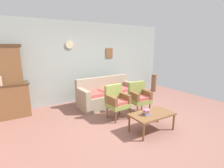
# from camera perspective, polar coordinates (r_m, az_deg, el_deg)

# --- Properties ---
(ground_plane) EXTENTS (7.68, 7.68, 0.00)m
(ground_plane) POSITION_cam_1_polar(r_m,az_deg,el_deg) (4.22, 6.72, -14.30)
(ground_plane) COLOR #84564C
(wall_back_with_decor) EXTENTS (6.40, 0.09, 2.70)m
(wall_back_with_decor) POSITION_cam_1_polar(r_m,az_deg,el_deg) (6.07, -8.51, 7.32)
(wall_back_with_decor) COLOR #939E99
(wall_back_with_decor) RESTS_ON ground
(side_cabinet) EXTENTS (1.16, 0.55, 0.93)m
(side_cabinet) POSITION_cam_1_polar(r_m,az_deg,el_deg) (5.39, -31.96, -4.82)
(side_cabinet) COLOR brown
(side_cabinet) RESTS_ON ground
(cabinet_upper_hutch) EXTENTS (0.99, 0.38, 1.03)m
(cabinet_upper_hutch) POSITION_cam_1_polar(r_m,az_deg,el_deg) (5.29, -33.22, 5.66)
(cabinet_upper_hutch) COLOR brown
(cabinet_upper_hutch) RESTS_ON side_cabinet
(vase_on_cabinet) EXTENTS (0.10, 0.10, 0.25)m
(vase_on_cabinet) POSITION_cam_1_polar(r_m,az_deg,el_deg) (5.08, -33.65, 0.87)
(vase_on_cabinet) COLOR tan
(vase_on_cabinet) RESTS_ON side_cabinet
(floral_couch) EXTENTS (1.98, 0.88, 0.90)m
(floral_couch) POSITION_cam_1_polar(r_m,az_deg,el_deg) (5.60, -1.55, -3.73)
(floral_couch) COLOR gray
(floral_couch) RESTS_ON ground
(armchair_row_middle) EXTENTS (0.55, 0.53, 0.90)m
(armchair_row_middle) POSITION_cam_1_polar(r_m,az_deg,el_deg) (4.51, 1.60, -5.53)
(armchair_row_middle) COLOR #849947
(armchair_row_middle) RESTS_ON ground
(armchair_near_cabinet) EXTENTS (0.56, 0.54, 0.90)m
(armchair_near_cabinet) POSITION_cam_1_polar(r_m,az_deg,el_deg) (4.93, 9.13, -4.09)
(armchair_near_cabinet) COLOR #849947
(armchair_near_cabinet) RESTS_ON ground
(coffee_table) EXTENTS (1.00, 0.56, 0.42)m
(coffee_table) POSITION_cam_1_polar(r_m,az_deg,el_deg) (4.00, 13.33, -10.22)
(coffee_table) COLOR brown
(coffee_table) RESTS_ON ground
(book_stack_on_table) EXTENTS (0.16, 0.12, 0.12)m
(book_stack_on_table) POSITION_cam_1_polar(r_m,az_deg,el_deg) (3.86, 11.46, -9.35)
(book_stack_on_table) COLOR #6582AD
(book_stack_on_table) RESTS_ON coffee_table
(floor_vase_by_wall) EXTENTS (0.22, 0.22, 0.73)m
(floor_vase_by_wall) POSITION_cam_1_polar(r_m,az_deg,el_deg) (7.44, 13.93, 0.37)
(floor_vase_by_wall) COLOR brown
(floor_vase_by_wall) RESTS_ON ground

